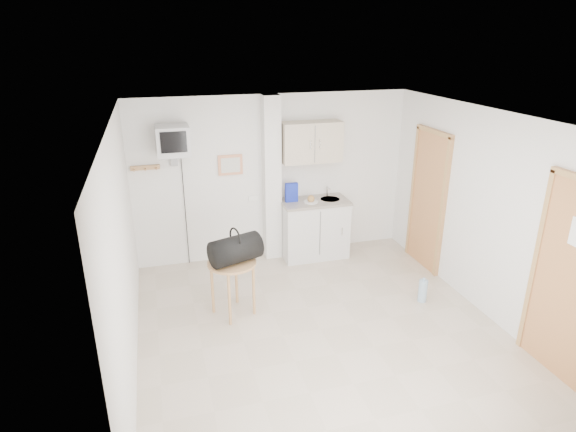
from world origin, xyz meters
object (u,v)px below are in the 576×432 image
object	(u,v)px
duffel_bag	(236,249)
water_bottle	(423,291)
crt_television	(173,142)
round_table	(232,269)

from	to	relation	value
duffel_bag	water_bottle	bearing A→B (deg)	-28.64
crt_television	water_bottle	xyz separation A→B (m)	(2.95, -1.77, -1.78)
duffel_bag	round_table	bearing A→B (deg)	134.39
round_table	duffel_bag	world-z (taller)	duffel_bag
duffel_bag	water_bottle	size ratio (longest dim) A/B	2.00
round_table	water_bottle	distance (m)	2.50
round_table	water_bottle	world-z (taller)	round_table
duffel_bag	crt_television	bearing A→B (deg)	92.07
crt_television	duffel_bag	distance (m)	1.85
duffel_bag	water_bottle	world-z (taller)	duffel_bag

